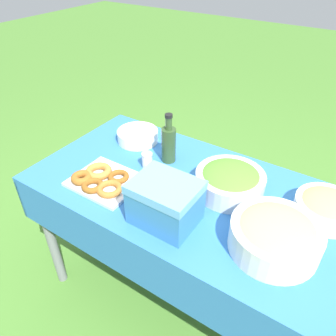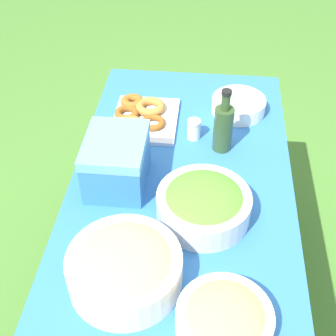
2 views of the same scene
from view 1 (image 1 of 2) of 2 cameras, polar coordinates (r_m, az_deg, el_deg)
name	(u,v)px [view 1 (image 1 of 2)]	position (r m, az deg, el deg)	size (l,w,h in m)	color
ground_plane	(181,291)	(2.02, 2.30, -20.54)	(14.00, 14.00, 0.00)	#477A2D
picnic_table	(185,205)	(1.51, 2.90, -6.50)	(1.39, 0.76, 0.78)	#2D6BB2
salad_bowl	(230,180)	(1.41, 10.73, -2.14)	(0.29, 0.29, 0.11)	silver
pasta_bowl	(275,235)	(1.21, 18.19, -11.02)	(0.31, 0.31, 0.13)	silver
donut_platter	(102,180)	(1.47, -11.37, -2.06)	(0.30, 0.27, 0.05)	silver
plate_stack	(138,136)	(1.75, -5.28, 5.61)	(0.21, 0.21, 0.06)	white
olive_oil_bottle	(169,143)	(1.55, 0.12, 4.35)	(0.07, 0.07, 0.25)	#2D4723
bread_bowl	(327,207)	(1.42, 25.96, -6.16)	(0.25, 0.25, 0.09)	white
cooler_box	(165,202)	(1.23, -0.47, -5.97)	(0.24, 0.20, 0.18)	#3372B7
salt_shaker	(147,160)	(1.54, -3.64, 1.33)	(0.05, 0.05, 0.08)	white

